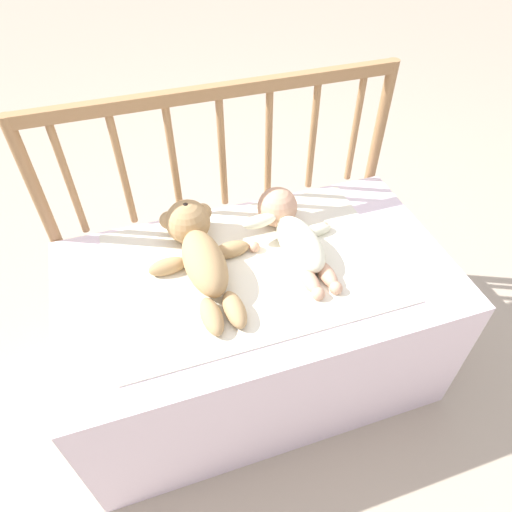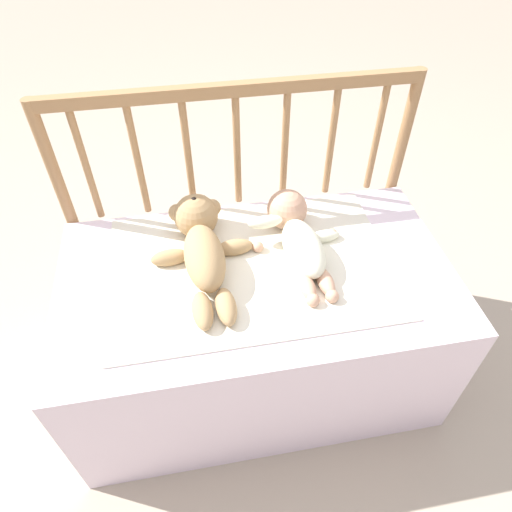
# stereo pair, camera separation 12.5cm
# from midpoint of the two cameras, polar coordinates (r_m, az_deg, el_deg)

# --- Properties ---
(ground_plane) EXTENTS (12.00, 12.00, 0.00)m
(ground_plane) POSITION_cam_midpoint_polar(r_m,az_deg,el_deg) (1.69, -2.08, -13.88)
(ground_plane) COLOR tan
(crib_mattress) EXTENTS (1.12, 0.63, 0.50)m
(crib_mattress) POSITION_cam_midpoint_polar(r_m,az_deg,el_deg) (1.48, -2.33, -8.88)
(crib_mattress) COLOR silver
(crib_mattress) RESTS_ON ground_plane
(crib_rail) EXTENTS (1.12, 0.04, 0.90)m
(crib_rail) POSITION_cam_midpoint_polar(r_m,az_deg,el_deg) (1.46, -6.61, 10.37)
(crib_rail) COLOR #997047
(crib_rail) RESTS_ON ground_plane
(blanket) EXTENTS (0.80, 0.54, 0.01)m
(blanket) POSITION_cam_midpoint_polar(r_m,az_deg,el_deg) (1.30, -3.46, -1.46)
(blanket) COLOR silver
(blanket) RESTS_ON crib_mattress
(teddy_bear) EXTENTS (0.30, 0.46, 0.14)m
(teddy_bear) POSITION_cam_midpoint_polar(r_m,az_deg,el_deg) (1.29, -9.92, 0.71)
(teddy_bear) COLOR tan
(teddy_bear) RESTS_ON crib_mattress
(baby) EXTENTS (0.28, 0.41, 0.12)m
(baby) POSITION_cam_midpoint_polar(r_m,az_deg,el_deg) (1.34, 1.87, 2.99)
(baby) COLOR #EAEACC
(baby) RESTS_ON crib_mattress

